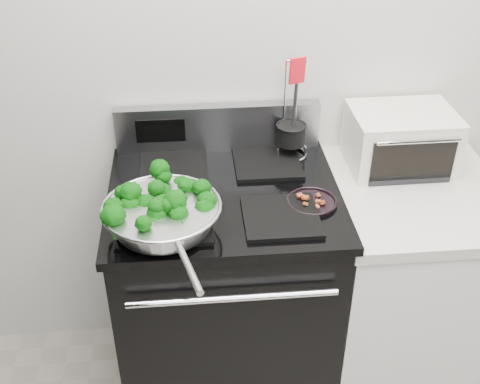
{
  "coord_description": "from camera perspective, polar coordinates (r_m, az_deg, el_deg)",
  "views": [
    {
      "loc": [
        -0.4,
        -0.29,
        2.07
      ],
      "look_at": [
        -0.25,
        1.36,
        0.98
      ],
      "focal_mm": 45.0,
      "sensor_mm": 36.0,
      "label": 1
    }
  ],
  "objects": [
    {
      "name": "skillet",
      "position": [
        1.85,
        -7.36,
        -2.19
      ],
      "size": [
        0.37,
        0.57,
        0.08
      ],
      "rotation": [
        0.0,
        0.0,
        0.26
      ],
      "color": "silver",
      "rests_on": "gas_range"
    },
    {
      "name": "bacon_plate",
      "position": [
        1.99,
        6.83,
        -0.69
      ],
      "size": [
        0.17,
        0.17,
        0.04
      ],
      "rotation": [
        0.0,
        0.0,
        -0.02
      ],
      "color": "black",
      "rests_on": "gas_range"
    },
    {
      "name": "toaster_oven",
      "position": [
        2.28,
        14.97,
        4.86
      ],
      "size": [
        0.37,
        0.29,
        0.21
      ],
      "rotation": [
        0.0,
        0.0,
        0.01
      ],
      "color": "silver",
      "rests_on": "counter"
    },
    {
      "name": "back_wall",
      "position": [
        2.21,
        5.72,
        14.04
      ],
      "size": [
        4.0,
        0.02,
        2.7
      ],
      "primitive_type": "cube",
      "color": "silver",
      "rests_on": "ground"
    },
    {
      "name": "counter",
      "position": [
        2.47,
        14.88,
        -8.71
      ],
      "size": [
        0.62,
        0.68,
        0.92
      ],
      "color": "white",
      "rests_on": "floor"
    },
    {
      "name": "utensil_holder",
      "position": [
        2.23,
        4.83,
        5.01
      ],
      "size": [
        0.13,
        0.13,
        0.39
      ],
      "rotation": [
        0.0,
        0.0,
        0.31
      ],
      "color": "silver",
      "rests_on": "gas_range"
    },
    {
      "name": "broccoli_pile",
      "position": [
        1.84,
        -7.43,
        -1.63
      ],
      "size": [
        0.29,
        0.29,
        0.1
      ],
      "primitive_type": null,
      "color": "black",
      "rests_on": "skillet"
    },
    {
      "name": "gas_range",
      "position": [
        2.33,
        -1.36,
        -9.49
      ],
      "size": [
        0.79,
        0.69,
        1.13
      ],
      "color": "black",
      "rests_on": "floor"
    }
  ]
}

